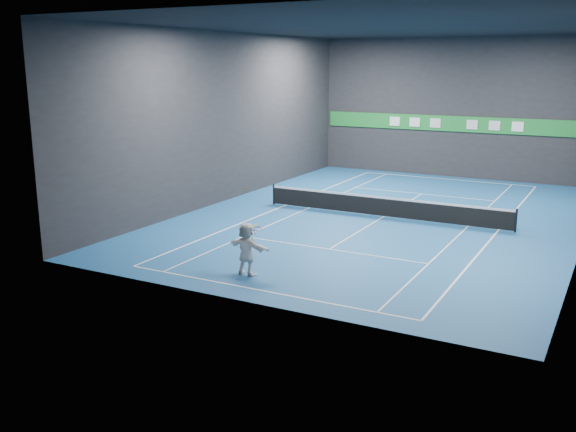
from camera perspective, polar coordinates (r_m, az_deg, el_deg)
The scene contains 19 objects.
ground at distance 31.87m, azimuth 8.49°, elevation -0.07°, with size 26.00×26.00×0.00m, color #19508A.
ceiling at distance 31.04m, azimuth 9.08°, elevation 16.31°, with size 26.00×26.00×0.00m, color black.
wall_back at distance 43.57m, azimuth 14.61°, elevation 9.26°, with size 18.00×0.10×9.00m, color #242427.
wall_front at distance 19.45m, azimuth -4.27°, elevation 4.93°, with size 18.00×0.10×9.00m, color #242427.
wall_left at distance 35.16m, azimuth -5.33°, elevation 8.72°, with size 0.10×26.00×9.00m, color #242427.
baseline_near at distance 21.49m, azimuth -2.46°, elevation -6.61°, with size 10.98×0.08×0.01m, color white.
baseline_far at distance 43.03m, azimuth 13.90°, elevation 3.21°, with size 10.98×0.08×0.01m, color white.
sideline_doubles_left at distance 34.04m, azimuth -0.23°, elevation 0.96°, with size 0.08×23.78×0.01m, color white.
sideline_doubles_right at distance 30.53m, azimuth 18.21°, elevation -1.20°, with size 0.08×23.78×0.01m, color white.
sideline_singles_left at distance 33.43m, azimuth 1.85°, elevation 0.72°, with size 0.06×23.78×0.01m, color white.
sideline_singles_right at distance 30.78m, azimuth 15.69°, elevation -0.90°, with size 0.06×23.78×0.01m, color white.
service_line_near at distance 26.12m, azimuth 3.69°, elevation -2.96°, with size 8.23×0.06×0.01m, color white.
service_line_far at distance 37.82m, azimuth 11.80°, elevation 1.94°, with size 8.23×0.06×0.01m, color white.
center_service_line at distance 31.86m, azimuth 8.49°, elevation -0.06°, with size 0.06×12.80×0.01m, color white.
player at distance 22.77m, azimuth -3.70°, elevation -2.94°, with size 1.77×0.56×1.91m, color white.
tennis_ball at distance 22.44m, azimuth -3.78°, elevation 2.46°, with size 0.06×0.06×0.06m, color #E3F629.
tennis_net at distance 31.74m, azimuth 8.52°, elevation 0.88°, with size 12.50×0.10×1.07m.
sponsor_banner at distance 43.58m, azimuth 14.51°, elevation 7.94°, with size 17.64×0.11×1.00m.
tennis_racket at distance 22.42m, azimuth -2.83°, elevation -1.25°, with size 0.50×0.41×0.74m.
Camera 1 is at (10.34, -29.22, 7.38)m, focal length 40.00 mm.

